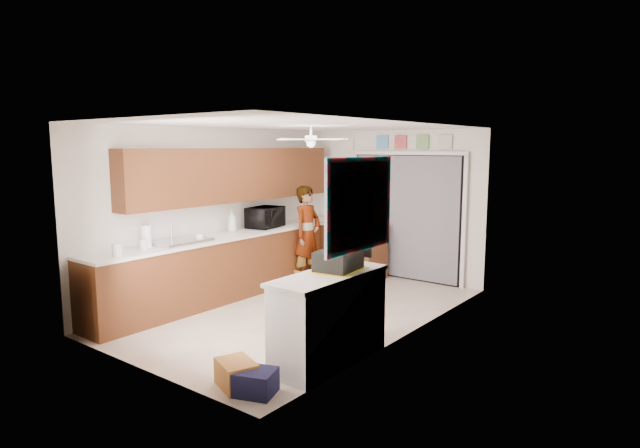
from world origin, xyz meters
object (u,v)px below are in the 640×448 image
Objects in this scene: navy_crate at (255,382)px; man at (307,235)px; dog at (327,302)px; suitcase at (338,260)px; microwave at (265,217)px; soap_bottle at (232,221)px; paper_towel_roll at (146,236)px; cardboard_box at (236,374)px; cup at (200,237)px.

navy_crate is 4.11m from man.
man is at bearing 122.06° from navy_crate.
man is at bearing 115.24° from dog.
microwave is at bearing 140.30° from suitcase.
man reaches higher than navy_crate.
soap_bottle is 1.20× the size of paper_towel_roll.
cardboard_box is 0.74× the size of dog.
cardboard_box is at bearing -151.72° from microwave.
suitcase is (2.56, -0.28, 0.06)m from cup.
dog is (1.88, -0.12, -0.90)m from soap_bottle.
suitcase is at bearing -133.40° from microwave.
paper_towel_roll reaches higher than navy_crate.
man is at bearing 119.13° from cardboard_box.
cardboard_box is 1.09× the size of navy_crate.
paper_towel_roll is at bearing -101.13° from cup.
paper_towel_roll is at bearing 162.99° from cardboard_box.
paper_towel_roll is (0.04, -1.53, -0.03)m from soap_bottle.
dog is at bearing 37.47° from paper_towel_roll.
paper_towel_roll reaches higher than cup.
navy_crate is at bearing 0.00° from cardboard_box.
man reaches higher than microwave.
suitcase is (2.75, -1.07, -0.07)m from soap_bottle.
microwave is at bearing 137.83° from man.
paper_towel_roll is at bearing -88.55° from soap_bottle.
man is (-1.91, 3.43, 0.67)m from cardboard_box.
suitcase is 3.16m from man.
cardboard_box is 2.22m from dog.
cardboard_box is (2.44, -2.27, -0.99)m from soap_bottle.
cardboard_box is 3.99m from man.
man is (-2.22, 2.23, -0.25)m from suitcase.
cup is at bearing 149.23° from navy_crate.
soap_bottle is 3.65m from navy_crate.
man is at bearing 80.07° from cup.
cardboard_box is (-0.31, -1.20, -0.92)m from suitcase.
microwave is 3.16m from suitcase.
navy_crate is 2.29m from dog.
dog is at bearing 104.50° from cardboard_box.
cup is 2.83m from cardboard_box.
paper_towel_roll is at bearing 167.97° from microwave.
navy_crate is (2.68, -2.27, -1.00)m from soap_bottle.
soap_bottle reaches higher than suitcase.
dog is at bearing 125.21° from suitcase.
soap_bottle is 1.53m from paper_towel_roll.
microwave is 0.75m from man.
cardboard_box is (2.35, -2.90, -0.98)m from microwave.
soap_bottle is 0.71× the size of suitcase.
suitcase is at bearing 75.63° from cardboard_box.
soap_bottle is 0.86× the size of cardboard_box.
microwave is 1.74× the size of soap_bottle.
man is at bearing -50.42° from microwave.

